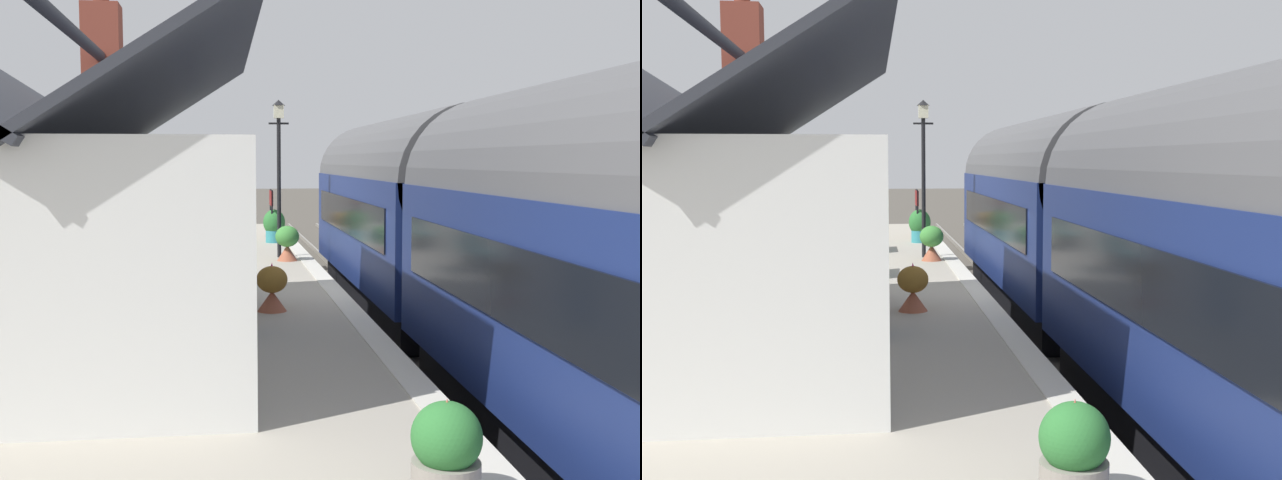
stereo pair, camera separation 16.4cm
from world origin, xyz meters
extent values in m
plane|color=#4C473F|center=(0.00, 0.00, 0.00)|extent=(160.00, 160.00, 0.00)
cube|color=#A39B8C|center=(0.00, 4.06, 0.47)|extent=(32.00, 6.13, 0.93)
cube|color=beige|center=(0.00, 1.18, 0.94)|extent=(32.00, 0.36, 0.02)
cube|color=gray|center=(0.00, -1.62, 0.07)|extent=(52.00, 0.08, 0.14)
cube|color=gray|center=(0.00, -0.18, 0.07)|extent=(52.00, 0.08, 0.14)
cube|color=black|center=(3.24, -0.90, 0.35)|extent=(9.33, 2.29, 0.70)
cube|color=navy|center=(3.24, -0.90, 1.85)|extent=(10.14, 2.70, 2.30)
cylinder|color=#515154|center=(3.24, -0.90, 3.00)|extent=(10.14, 2.65, 2.65)
cube|color=black|center=(3.24, 0.47, 2.14)|extent=(8.62, 0.03, 0.80)
cylinder|color=black|center=(6.29, -0.90, 0.35)|extent=(0.70, 2.16, 0.70)
cylinder|color=black|center=(0.20, -0.90, 0.35)|extent=(0.70, 2.16, 0.70)
cube|color=black|center=(8.33, -0.90, 2.25)|extent=(0.04, 2.16, 0.90)
cylinder|color=#F2EDCC|center=(8.35, -0.90, 1.27)|extent=(0.06, 0.24, 0.24)
cube|color=red|center=(8.39, -0.90, 0.82)|extent=(0.16, 2.56, 0.24)
cube|color=black|center=(-7.15, -0.90, 0.35)|extent=(8.89, 2.29, 0.70)
cube|color=navy|center=(-7.15, -0.90, 1.85)|extent=(9.66, 2.70, 2.30)
cube|color=black|center=(-7.15, 0.47, 2.14)|extent=(8.21, 0.03, 0.80)
cylinder|color=black|center=(-4.26, -0.90, 0.35)|extent=(0.70, 2.16, 0.70)
cube|color=white|center=(-3.86, 5.03, 2.26)|extent=(7.39, 4.11, 2.66)
cube|color=#2D3038|center=(-3.86, 4.00, 4.25)|extent=(7.89, 2.32, 1.54)
cylinder|color=#2D3038|center=(-3.86, 5.03, 4.91)|extent=(7.89, 0.16, 0.16)
cube|color=brown|center=(-1.92, 5.03, 4.65)|extent=(0.56, 0.56, 2.12)
cube|color=slate|center=(-3.46, 2.95, 1.98)|extent=(0.90, 0.06, 2.10)
cube|color=slate|center=(-4.86, 2.95, 2.63)|extent=(0.80, 0.05, 1.10)
cube|color=slate|center=(-2.06, 2.95, 2.63)|extent=(0.80, 0.05, 1.10)
cube|color=teal|center=(6.97, 3.23, 1.38)|extent=(1.40, 0.40, 0.06)
cube|color=teal|center=(6.97, 3.05, 1.61)|extent=(1.40, 0.11, 0.40)
cube|color=black|center=(6.41, 3.24, 1.15)|extent=(0.06, 0.36, 0.44)
cube|color=black|center=(7.53, 3.23, 1.15)|extent=(0.06, 0.36, 0.44)
cube|color=teal|center=(2.33, 3.34, 1.38)|extent=(1.41, 0.46, 0.06)
cube|color=teal|center=(2.33, 3.16, 1.61)|extent=(1.40, 0.16, 0.40)
cube|color=black|center=(1.77, 3.36, 1.15)|extent=(0.07, 0.36, 0.44)
cube|color=black|center=(2.89, 3.32, 1.15)|extent=(0.07, 0.36, 0.44)
ellipsoid|color=#2D7233|center=(-9.17, 1.71, 1.41)|extent=(0.51, 0.51, 0.51)
cone|color=#C65945|center=(-9.17, 1.71, 1.59)|extent=(0.12, 0.12, 0.20)
cone|color=#9E5138|center=(4.68, 1.68, 1.13)|extent=(0.50, 0.50, 0.39)
cylinder|color=#9E5138|center=(4.68, 1.68, 0.96)|extent=(0.27, 0.27, 0.06)
ellipsoid|color=#3D8438|center=(4.68, 1.68, 1.52)|extent=(0.58, 0.58, 0.52)
cone|color=black|center=(10.90, 1.55, 1.09)|extent=(0.41, 0.41, 0.33)
cylinder|color=black|center=(10.90, 1.55, 0.96)|extent=(0.22, 0.22, 0.06)
ellipsoid|color=olive|center=(10.90, 1.55, 1.45)|extent=(0.56, 0.56, 0.53)
cone|color=#9E5138|center=(-1.79, 2.47, 1.10)|extent=(0.48, 0.48, 0.34)
cylinder|color=#9E5138|center=(-1.79, 2.47, 0.96)|extent=(0.26, 0.26, 0.06)
ellipsoid|color=olive|center=(-1.79, 2.47, 1.45)|extent=(0.51, 0.51, 0.44)
cone|color=#E23F76|center=(-1.79, 2.47, 1.63)|extent=(0.12, 0.12, 0.20)
cone|color=black|center=(0.99, 6.02, 1.09)|extent=(0.43, 0.43, 0.31)
cylinder|color=black|center=(0.99, 6.02, 0.96)|extent=(0.24, 0.24, 0.06)
ellipsoid|color=#4C8C2D|center=(0.99, 6.02, 1.45)|extent=(0.60, 0.60, 0.64)
cylinder|color=teal|center=(9.02, 1.70, 1.12)|extent=(0.51, 0.51, 0.37)
ellipsoid|color=#2D7233|center=(9.02, 1.70, 1.53)|extent=(0.65, 0.65, 0.77)
cube|color=gray|center=(1.50, 4.80, 1.10)|extent=(0.91, 0.32, 0.33)
ellipsoid|color=#2D7233|center=(1.50, 4.80, 1.38)|extent=(0.82, 0.29, 0.29)
cylinder|color=black|center=(5.39, 1.82, 2.68)|extent=(0.10, 0.10, 3.50)
cylinder|color=black|center=(5.39, 1.82, 4.28)|extent=(0.05, 0.50, 0.05)
cube|color=beige|center=(5.39, 1.82, 4.57)|extent=(0.24, 0.24, 0.32)
cone|color=black|center=(5.39, 1.82, 4.79)|extent=(0.32, 0.32, 0.14)
cylinder|color=black|center=(8.83, 1.78, 1.48)|extent=(0.06, 0.06, 1.10)
cylinder|color=black|center=(9.43, 1.78, 1.48)|extent=(0.06, 0.06, 1.10)
cube|color=maroon|center=(9.13, 1.78, 2.25)|extent=(0.90, 0.06, 0.44)
cube|color=black|center=(9.13, 1.78, 2.25)|extent=(0.96, 0.03, 0.50)
camera|label=1|loc=(-14.50, 3.28, 3.37)|focal=44.68mm
camera|label=2|loc=(-14.52, 3.12, 3.37)|focal=44.68mm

